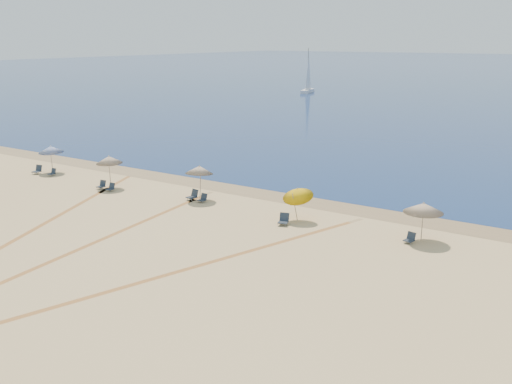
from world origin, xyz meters
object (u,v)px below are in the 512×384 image
umbrella_4 (423,208)px  chair_0 (38,170)px  umbrella_2 (199,170)px  umbrella_3 (297,193)px  chair_3 (111,188)px  chair_4 (193,195)px  chair_1 (52,172)px  chair_7 (410,238)px  chair_5 (203,198)px  sailboat_1 (308,79)px  chair_2 (102,185)px  umbrella_0 (51,149)px  umbrella_1 (109,160)px  chair_6 (284,220)px

umbrella_4 → chair_0: umbrella_4 is taller
umbrella_2 → umbrella_3: umbrella_2 is taller
chair_3 → chair_4: 6.91m
chair_0 → umbrella_4: bearing=-6.2°
chair_0 → chair_1: chair_0 is taller
umbrella_4 → chair_1: size_ratio=3.79×
umbrella_3 → chair_7: size_ratio=3.50×
umbrella_4 → chair_4: size_ratio=2.74×
umbrella_3 → chair_5: 7.74m
umbrella_3 → sailboat_1: 87.62m
chair_2 → chair_7: 23.88m
chair_5 → umbrella_0: bearing=-178.9°
chair_2 → umbrella_0: bearing=161.8°
umbrella_1 → chair_2: size_ratio=3.74×
umbrella_2 → umbrella_4: bearing=0.2°
umbrella_3 → chair_4: size_ratio=2.87×
chair_2 → chair_3: 1.16m
umbrella_1 → chair_6: umbrella_1 is taller
chair_2 → umbrella_2: bearing=5.1°
umbrella_1 → umbrella_2: umbrella_2 is taller
chair_2 → chair_7: bearing=-4.4°
chair_3 → chair_2: bearing=170.2°
chair_3 → chair_5: size_ratio=1.01×
chair_1 → sailboat_1: sailboat_1 is taller
chair_4 → chair_3: bearing=-155.5°
umbrella_0 → umbrella_3: size_ratio=0.98×
chair_0 → sailboat_1: bearing=92.8°
chair_0 → chair_6: 24.62m
chair_6 → chair_0: bearing=162.8°
chair_1 → chair_6: 22.98m
chair_2 → chair_6: bearing=-6.9°
chair_0 → chair_1: size_ratio=1.31×
chair_5 → chair_4: bearing=176.6°
umbrella_2 → sailboat_1: bearing=112.6°
umbrella_3 → chair_1: umbrella_3 is taller
chair_1 → chair_0: bearing=-173.4°
chair_7 → sailboat_1: sailboat_1 is taller
umbrella_1 → chair_1: (-7.04, 0.09, -1.91)m
umbrella_4 → chair_0: 32.74m
umbrella_1 → chair_2: 2.03m
chair_6 → chair_5: bearing=154.3°
chair_2 → chair_6: (16.20, -0.02, 0.04)m
chair_0 → chair_7: (32.28, 0.49, -0.05)m
umbrella_1 → chair_5: bearing=3.9°
umbrella_3 → chair_3: size_ratio=3.86×
umbrella_4 → sailboat_1: 90.99m
umbrella_3 → chair_0: bearing=-178.4°
chair_4 → umbrella_3: bearing=11.2°
sailboat_1 → chair_3: bearing=-86.5°
chair_2 → umbrella_3: bearing=-2.6°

